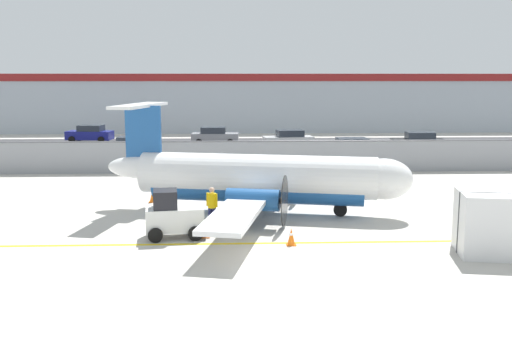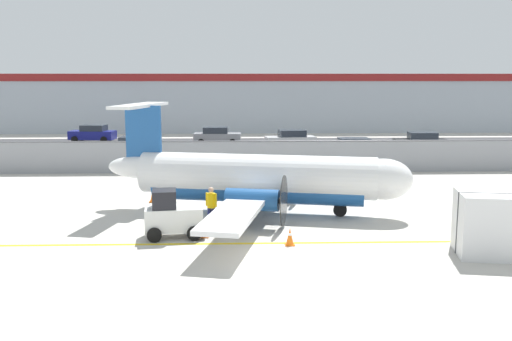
% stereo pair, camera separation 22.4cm
% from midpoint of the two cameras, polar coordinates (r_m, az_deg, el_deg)
% --- Properties ---
extents(ground_plane, '(140.00, 140.00, 0.01)m').
position_cam_midpoint_polar(ground_plane, '(21.52, 1.89, -7.27)').
color(ground_plane, '#BCB7AD').
extents(perimeter_fence, '(98.00, 0.10, 2.10)m').
position_cam_midpoint_polar(perimeter_fence, '(36.95, 0.30, 1.51)').
color(perimeter_fence, gray).
rests_on(perimeter_fence, ground).
extents(parking_lot_strip, '(98.00, 17.00, 0.12)m').
position_cam_midpoint_polar(parking_lot_strip, '(48.48, -0.20, 2.12)').
color(parking_lot_strip, '#38383A').
rests_on(parking_lot_strip, ground).
extents(background_building, '(91.00, 8.10, 6.50)m').
position_cam_midpoint_polar(background_building, '(66.64, -0.66, 6.85)').
color(background_building, '#A8B2BC').
rests_on(background_building, ground).
extents(commuter_airplane, '(14.03, 15.97, 4.92)m').
position_cam_midpoint_polar(commuter_airplane, '(25.84, 0.86, -0.81)').
color(commuter_airplane, white).
rests_on(commuter_airplane, ground).
extents(baggage_tug, '(2.45, 1.62, 1.88)m').
position_cam_midpoint_polar(baggage_tug, '(22.31, -8.07, -4.50)').
color(baggage_tug, silver).
rests_on(baggage_tug, ground).
extents(ground_crew_worker, '(0.51, 0.47, 1.70)m').
position_cam_midpoint_polar(ground_crew_worker, '(23.51, -4.22, -3.47)').
color(ground_crew_worker, '#191E4C').
rests_on(ground_crew_worker, ground).
extents(cargo_container, '(2.71, 2.38, 2.20)m').
position_cam_midpoint_polar(cargo_container, '(21.57, 22.91, -4.97)').
color(cargo_container, silver).
rests_on(cargo_container, ground).
extents(traffic_cone_near_left, '(0.36, 0.36, 0.64)m').
position_cam_midpoint_polar(traffic_cone_near_left, '(21.24, 3.71, -6.64)').
color(traffic_cone_near_left, orange).
rests_on(traffic_cone_near_left, ground).
extents(traffic_cone_near_right, '(0.36, 0.36, 0.64)m').
position_cam_midpoint_polar(traffic_cone_near_right, '(28.79, -10.06, -2.51)').
color(traffic_cone_near_right, orange).
rests_on(traffic_cone_near_right, ground).
extents(traffic_cone_far_left, '(0.36, 0.36, 0.64)m').
position_cam_midpoint_polar(traffic_cone_far_left, '(28.57, -4.07, -2.48)').
color(traffic_cone_far_left, orange).
rests_on(traffic_cone_far_left, ground).
extents(traffic_cone_far_right, '(0.36, 0.36, 0.64)m').
position_cam_midpoint_polar(traffic_cone_far_right, '(22.31, -4.93, -5.88)').
color(traffic_cone_far_right, orange).
rests_on(traffic_cone_far_right, ground).
extents(parked_car_0, '(4.38, 2.41, 1.58)m').
position_cam_midpoint_polar(parked_car_0, '(55.89, -15.89, 3.59)').
color(parked_car_0, navy).
rests_on(parked_car_0, parking_lot_strip).
extents(parked_car_1, '(4.32, 2.27, 1.58)m').
position_cam_midpoint_polar(parked_car_1, '(44.20, -11.96, 2.30)').
color(parked_car_1, red).
rests_on(parked_car_1, parking_lot_strip).
extents(parked_car_2, '(4.27, 2.15, 1.58)m').
position_cam_midpoint_polar(parked_car_2, '(51.66, -3.79, 3.48)').
color(parked_car_2, gray).
rests_on(parked_car_2, parking_lot_strip).
extents(parked_car_3, '(4.37, 2.39, 1.58)m').
position_cam_midpoint_polar(parked_car_3, '(48.74, 3.62, 3.13)').
color(parked_car_3, silver).
rests_on(parked_car_3, parking_lot_strip).
extents(parked_car_4, '(4.25, 2.10, 1.58)m').
position_cam_midpoint_polar(parked_car_4, '(42.84, 10.04, 2.14)').
color(parked_car_4, gray).
rests_on(parked_car_4, parking_lot_strip).
extents(parked_car_5, '(4.31, 2.23, 1.58)m').
position_cam_midpoint_polar(parked_car_5, '(48.66, 16.28, 2.76)').
color(parked_car_5, black).
rests_on(parked_car_5, parking_lot_strip).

